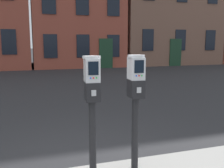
{
  "coord_description": "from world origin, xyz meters",
  "views": [
    {
      "loc": [
        -0.61,
        -3.08,
        1.82
      ],
      "look_at": [
        0.35,
        -0.0,
        1.3
      ],
      "focal_mm": 41.22,
      "sensor_mm": 36.0,
      "label": 1
    }
  ],
  "objects": [
    {
      "name": "parking_meter_near_kerb",
      "position": [
        0.07,
        -0.1,
        1.19
      ],
      "size": [
        0.23,
        0.26,
        1.52
      ],
      "rotation": [
        0.0,
        0.0,
        -1.63
      ],
      "color": "black",
      "rests_on": "sidewalk_slab"
    },
    {
      "name": "parking_meter_twin_adjacent",
      "position": [
        0.64,
        -0.1,
        1.19
      ],
      "size": [
        0.23,
        0.26,
        1.53
      ],
      "rotation": [
        0.0,
        0.0,
        -1.63
      ],
      "color": "black",
      "rests_on": "sidewalk_slab"
    }
  ]
}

